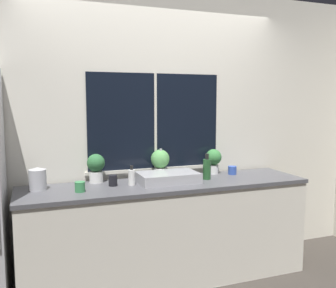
% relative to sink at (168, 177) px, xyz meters
% --- Properties ---
extents(wall_back, '(8.00, 0.09, 2.70)m').
position_rel_sink_xyz_m(wall_back, '(-0.01, 0.36, 0.40)').
color(wall_back, silver).
rests_on(wall_back, ground_plane).
extents(wall_right, '(0.06, 7.00, 2.70)m').
position_rel_sink_xyz_m(wall_right, '(2.29, 1.18, 0.40)').
color(wall_right, silver).
rests_on(wall_right, ground_plane).
extents(counter, '(2.58, 0.63, 0.90)m').
position_rel_sink_xyz_m(counter, '(-0.01, -0.02, -0.50)').
color(counter, silver).
rests_on(counter, ground_plane).
extents(sink, '(0.53, 0.39, 0.28)m').
position_rel_sink_xyz_m(sink, '(0.00, 0.00, 0.00)').
color(sink, '#ADADB2').
rests_on(sink, counter).
extents(potted_plant_left, '(0.16, 0.16, 0.26)m').
position_rel_sink_xyz_m(potted_plant_left, '(-0.61, 0.22, 0.10)').
color(potted_plant_left, white).
rests_on(potted_plant_left, counter).
extents(potted_plant_center, '(0.18, 0.18, 0.27)m').
position_rel_sink_xyz_m(potted_plant_center, '(0.00, 0.22, 0.11)').
color(potted_plant_center, white).
rests_on(potted_plant_center, counter).
extents(potted_plant_right, '(0.16, 0.16, 0.25)m').
position_rel_sink_xyz_m(potted_plant_right, '(0.57, 0.22, 0.10)').
color(potted_plant_right, white).
rests_on(potted_plant_right, counter).
extents(soap_bottle, '(0.06, 0.06, 0.17)m').
position_rel_sink_xyz_m(soap_bottle, '(-0.33, 0.01, 0.03)').
color(soap_bottle, white).
rests_on(soap_bottle, counter).
extents(bottle_tall, '(0.07, 0.07, 0.24)m').
position_rel_sink_xyz_m(bottle_tall, '(0.39, -0.00, 0.05)').
color(bottle_tall, '#235128').
rests_on(bottle_tall, counter).
extents(mug_blue, '(0.08, 0.08, 0.08)m').
position_rel_sink_xyz_m(mug_blue, '(0.73, 0.12, -0.01)').
color(mug_blue, '#3351AD').
rests_on(mug_blue, counter).
extents(mug_green, '(0.08, 0.08, 0.08)m').
position_rel_sink_xyz_m(mug_green, '(-0.79, -0.09, -0.00)').
color(mug_green, '#38844C').
rests_on(mug_green, counter).
extents(mug_black, '(0.07, 0.07, 0.09)m').
position_rel_sink_xyz_m(mug_black, '(-0.49, 0.03, 0.00)').
color(mug_black, black).
rests_on(mug_black, counter).
extents(kettle, '(0.14, 0.14, 0.19)m').
position_rel_sink_xyz_m(kettle, '(-1.10, 0.10, 0.05)').
color(kettle, '#B2B2B7').
rests_on(kettle, counter).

